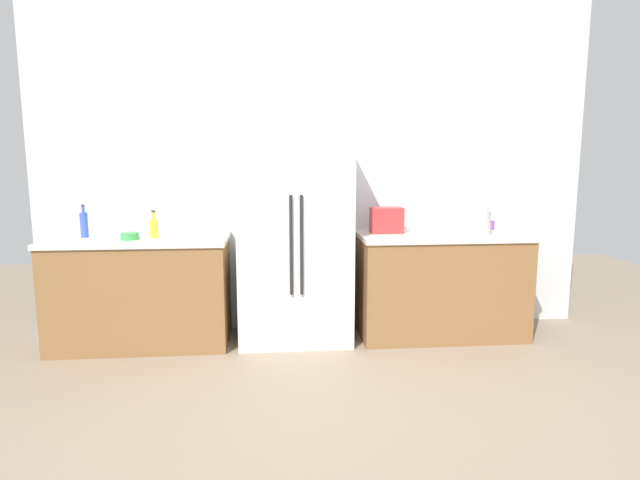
{
  "coord_description": "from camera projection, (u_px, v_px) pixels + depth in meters",
  "views": [
    {
      "loc": [
        -0.4,
        -2.97,
        1.52
      ],
      "look_at": [
        -0.08,
        0.4,
        0.99
      ],
      "focal_mm": 29.61,
      "sensor_mm": 36.0,
      "label": 1
    }
  ],
  "objects": [
    {
      "name": "toaster",
      "position": [
        386.0,
        220.0,
        4.46
      ],
      "size": [
        0.27,
        0.16,
        0.22
      ],
      "primitive_type": "cube",
      "color": "red",
      "rests_on": "counter_right"
    },
    {
      "name": "cup_a",
      "position": [
        490.0,
        225.0,
        4.67
      ],
      "size": [
        0.07,
        0.07,
        0.08
      ],
      "primitive_type": "cylinder",
      "color": "purple",
      "rests_on": "counter_right"
    },
    {
      "name": "refrigerator",
      "position": [
        294.0,
        239.0,
        4.34
      ],
      "size": [
        0.92,
        0.63,
        1.71
      ],
      "color": "white",
      "rests_on": "ground_plane"
    },
    {
      "name": "kitchen_back_panel",
      "position": [
        316.0,
        163.0,
        4.63
      ],
      "size": [
        4.82,
        0.1,
        2.94
      ],
      "primitive_type": "cube",
      "color": "silver",
      "rests_on": "ground_plane"
    },
    {
      "name": "bottle_a",
      "position": [
        154.0,
        228.0,
        4.19
      ],
      "size": [
        0.07,
        0.07,
        0.22
      ],
      "color": "yellow",
      "rests_on": "counter_left"
    },
    {
      "name": "rice_cooker",
      "position": [
        476.0,
        217.0,
        4.38
      ],
      "size": [
        0.23,
        0.23,
        0.3
      ],
      "color": "silver",
      "rests_on": "counter_right"
    },
    {
      "name": "ground_plane",
      "position": [
        340.0,
        411.0,
        3.19
      ],
      "size": [
        9.63,
        9.63,
        0.0
      ],
      "primitive_type": "plane",
      "color": "gray"
    },
    {
      "name": "bottle_b",
      "position": [
        84.0,
        224.0,
        4.21
      ],
      "size": [
        0.06,
        0.06,
        0.26
      ],
      "color": "blue",
      "rests_on": "counter_left"
    },
    {
      "name": "cup_b",
      "position": [
        177.0,
        235.0,
        4.07
      ],
      "size": [
        0.08,
        0.08,
        0.09
      ],
      "primitive_type": "cylinder",
      "color": "white",
      "rests_on": "counter_left"
    },
    {
      "name": "counter_right",
      "position": [
        440.0,
        284.0,
        4.51
      ],
      "size": [
        1.41,
        0.66,
        0.89
      ],
      "color": "olive",
      "rests_on": "ground_plane"
    },
    {
      "name": "bowl_a",
      "position": [
        130.0,
        236.0,
        4.11
      ],
      "size": [
        0.14,
        0.14,
        0.05
      ],
      "primitive_type": "cylinder",
      "color": "green",
      "rests_on": "counter_left"
    },
    {
      "name": "counter_left",
      "position": [
        141.0,
        291.0,
        4.29
      ],
      "size": [
        1.42,
        0.66,
        0.89
      ],
      "color": "olive",
      "rests_on": "ground_plane"
    }
  ]
}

